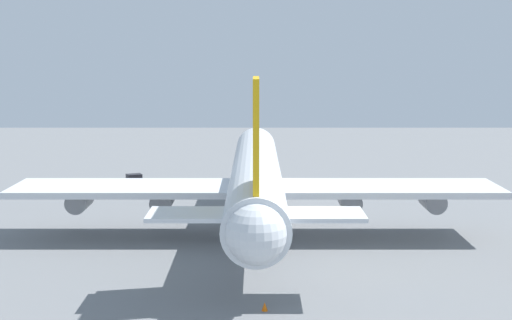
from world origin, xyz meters
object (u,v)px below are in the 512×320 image
cargo_airplane (256,178)px  safety_cone_nose (266,187)px  safety_cone_tail (265,306)px  pushback_tractor (137,183)px

cargo_airplane → safety_cone_nose: (27.90, -1.46, -5.94)m
safety_cone_tail → safety_cone_nose: bearing=-0.8°
cargo_airplane → pushback_tractor: bearing=34.0°
pushback_tractor → safety_cone_tail: 56.38m
pushback_tractor → safety_cone_tail: (-53.31, -18.35, -0.82)m
pushback_tractor → safety_cone_nose: bearing=-84.9°
cargo_airplane → safety_cone_tail: bearing=-178.6°
cargo_airplane → pushback_tractor: (26.18, 17.66, -5.05)m
safety_cone_nose → safety_cone_tail: size_ratio=0.79×
cargo_airplane → pushback_tractor: 31.98m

